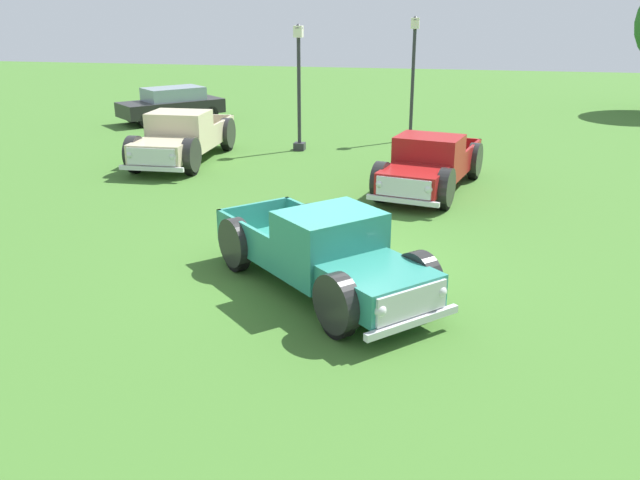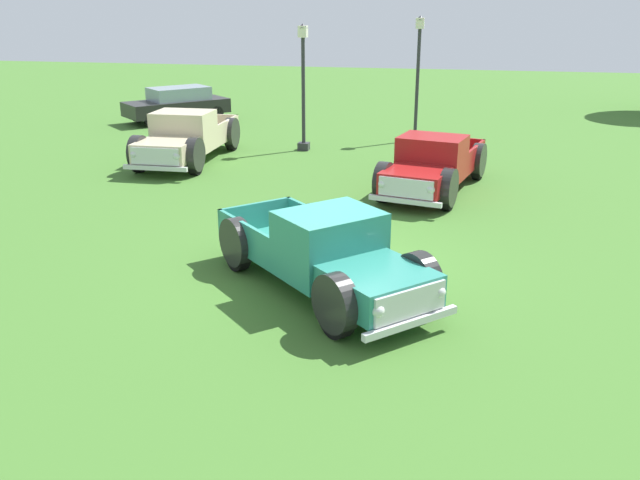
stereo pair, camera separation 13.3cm
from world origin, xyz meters
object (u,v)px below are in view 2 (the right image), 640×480
pickup_truck_foreground (331,257)px  pickup_truck_behind_right (184,139)px  sedan_distant_b (177,104)px  lamp_post_far (418,77)px  lamp_post_near (303,85)px  pickup_truck_behind_left (431,167)px

pickup_truck_foreground → pickup_truck_behind_right: bearing=125.5°
sedan_distant_b → pickup_truck_foreground: bearing=-59.1°
pickup_truck_foreground → sedan_distant_b: (-9.60, 16.04, 0.03)m
lamp_post_far → pickup_truck_foreground: bearing=-91.5°
lamp_post_near → lamp_post_far: size_ratio=0.95×
pickup_truck_behind_right → sedan_distant_b: bearing=114.5°
lamp_post_far → sedan_distant_b: bearing=168.1°
sedan_distant_b → lamp_post_near: (6.43, -4.52, 1.41)m
lamp_post_near → sedan_distant_b: bearing=144.9°
pickup_truck_behind_left → sedan_distant_b: 14.20m
sedan_distant_b → lamp_post_far: (9.97, -2.10, 1.51)m
pickup_truck_behind_left → lamp_post_near: 6.55m
pickup_truck_behind_right → sedan_distant_b: (-3.26, 7.14, -0.02)m
pickup_truck_behind_right → lamp_post_near: (3.17, 2.62, 1.38)m
pickup_truck_foreground → sedan_distant_b: bearing=120.9°
pickup_truck_behind_right → lamp_post_far: bearing=36.9°
sedan_distant_b → lamp_post_near: lamp_post_near is taller
lamp_post_near → lamp_post_far: (3.54, 2.42, 0.10)m
pickup_truck_foreground → lamp_post_near: (-3.17, 11.51, 1.44)m
pickup_truck_behind_right → pickup_truck_foreground: bearing=-54.5°
pickup_truck_foreground → pickup_truck_behind_right: 10.92m
pickup_truck_foreground → lamp_post_far: 14.02m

